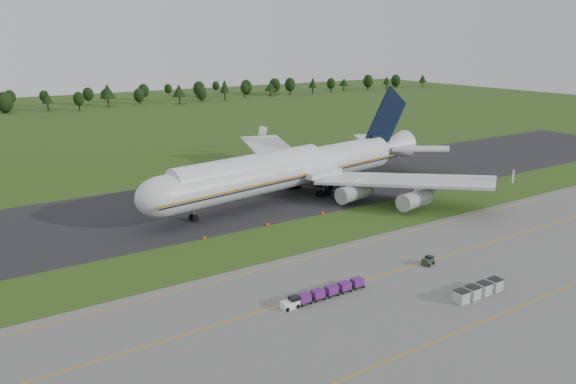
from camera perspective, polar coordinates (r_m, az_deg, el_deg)
ground at (r=103.32m, az=0.77°, el=-4.49°), size 600.00×600.00×0.00m
apron at (r=79.77m, az=14.88°, el=-11.27°), size 300.00×52.00×0.06m
taxiway at (r=126.33m, az=-6.37°, el=-0.84°), size 300.00×40.00×0.08m
apron_markings at (r=84.03m, az=11.30°, el=-9.59°), size 300.00×30.20×0.01m
aircraft at (r=127.29m, az=0.46°, el=2.44°), size 82.95×79.49×23.20m
baggage_train at (r=79.53m, az=3.58°, el=-10.20°), size 13.84×1.47×1.41m
utility_cart at (r=93.09m, az=14.02°, el=-6.87°), size 2.19×1.58×1.09m
uld_row at (r=84.27m, az=18.79°, el=-9.43°), size 8.95×1.75×1.73m
edge_markers at (r=108.45m, az=-2.09°, el=-3.37°), size 27.22×0.30×0.60m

